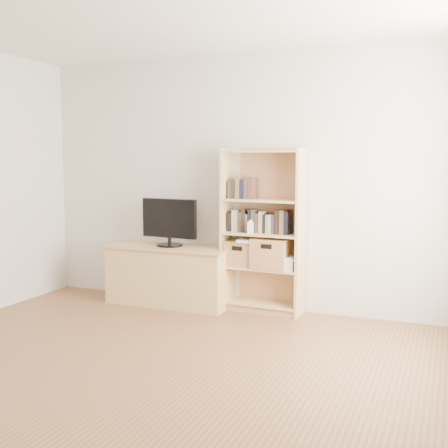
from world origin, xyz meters
The scene contains 12 objects.
floor centered at (0.00, 0.00, 0.00)m, with size 4.50×5.00×0.01m, color brown.
back_wall centered at (0.00, 2.50, 1.30)m, with size 4.50×0.02×2.60m, color silver.
tv_stand centered at (-0.72, 2.26, 0.30)m, with size 1.31×0.49×0.60m, color tan.
bookshelf centered at (0.28, 2.35, 0.82)m, with size 0.82×0.29×1.64m, color tan.
television centered at (-0.72, 2.26, 0.87)m, with size 0.63×0.05×0.50m, color black.
books_row_mid centered at (0.28, 2.37, 0.92)m, with size 0.87×0.17×0.23m, color black.
books_row_upper centered at (0.10, 2.38, 1.25)m, with size 0.41×0.15×0.22m, color black.
baby_monitor centered at (0.18, 2.27, 0.86)m, with size 0.06×0.04×0.11m, color white.
basket_left centered at (0.06, 2.36, 0.58)m, with size 0.31×0.25×0.25m, color #B57952.
basket_right centered at (0.38, 2.35, 0.60)m, with size 0.36×0.30×0.30m, color #B57952.
laptop centered at (0.22, 2.34, 0.72)m, with size 0.36×0.25×0.03m, color white.
magazine_stack centered at (0.56, 2.34, 0.51)m, with size 0.16×0.24×0.11m, color silver.
Camera 1 is at (2.04, -2.93, 1.55)m, focal length 45.00 mm.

